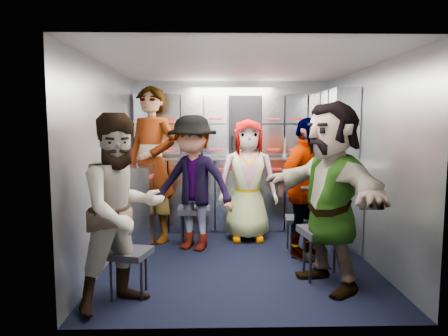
{
  "coord_description": "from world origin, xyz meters",
  "views": [
    {
      "loc": [
        -0.25,
        -4.28,
        1.48
      ],
      "look_at": [
        -0.14,
        0.35,
        0.98
      ],
      "focal_mm": 32.0,
      "sensor_mm": 36.0,
      "label": 1
    }
  ],
  "objects_px": {
    "jump_seat_near_left": "(128,255)",
    "jump_seat_near_right": "(324,234)",
    "attendant_arc_a": "(122,211)",
    "jump_seat_center": "(246,209)",
    "attendant_arc_d": "(305,188)",
    "attendant_standing": "(152,164)",
    "attendant_arc_b": "(193,183)",
    "attendant_arc_e": "(330,195)",
    "attendant_arc_c": "(248,180)",
    "jump_seat_mid_right": "(301,221)",
    "jump_seat_mid_left": "(194,212)"
  },
  "relations": [
    {
      "from": "jump_seat_near_left",
      "to": "jump_seat_near_right",
      "type": "xyz_separation_m",
      "value": [
        1.79,
        0.36,
        0.07
      ]
    },
    {
      "from": "attendant_arc_a",
      "to": "jump_seat_center",
      "type": "bearing_deg",
      "value": 17.43
    },
    {
      "from": "attendant_arc_a",
      "to": "attendant_arc_d",
      "type": "relative_size",
      "value": 1.01
    },
    {
      "from": "jump_seat_center",
      "to": "attendant_standing",
      "type": "bearing_deg",
      "value": -170.78
    },
    {
      "from": "attendant_arc_b",
      "to": "attendant_arc_e",
      "type": "height_order",
      "value": "attendant_arc_e"
    },
    {
      "from": "attendant_arc_c",
      "to": "attendant_arc_a",
      "type": "bearing_deg",
      "value": -122.48
    },
    {
      "from": "jump_seat_near_left",
      "to": "attendant_arc_e",
      "type": "bearing_deg",
      "value": 5.83
    },
    {
      "from": "attendant_arc_e",
      "to": "attendant_arc_d",
      "type": "bearing_deg",
      "value": 160.41
    },
    {
      "from": "attendant_arc_e",
      "to": "jump_seat_near_left",
      "type": "bearing_deg",
      "value": -107.05
    },
    {
      "from": "attendant_arc_c",
      "to": "attendant_arc_b",
      "type": "bearing_deg",
      "value": -151.04
    },
    {
      "from": "attendant_arc_e",
      "to": "jump_seat_mid_right",
      "type": "bearing_deg",
      "value": 159.81
    },
    {
      "from": "jump_seat_near_right",
      "to": "attendant_arc_b",
      "type": "height_order",
      "value": "attendant_arc_b"
    },
    {
      "from": "jump_seat_mid_left",
      "to": "jump_seat_center",
      "type": "xyz_separation_m",
      "value": [
        0.68,
        0.38,
        -0.05
      ]
    },
    {
      "from": "jump_seat_center",
      "to": "attendant_arc_c",
      "type": "distance_m",
      "value": 0.45
    },
    {
      "from": "jump_seat_near_right",
      "to": "attendant_arc_b",
      "type": "xyz_separation_m",
      "value": [
        -1.3,
        0.95,
        0.36
      ]
    },
    {
      "from": "attendant_arc_b",
      "to": "attendant_arc_e",
      "type": "distance_m",
      "value": 1.72
    },
    {
      "from": "attendant_arc_a",
      "to": "attendant_arc_d",
      "type": "distance_m",
      "value": 2.1
    },
    {
      "from": "attendant_standing",
      "to": "attendant_arc_d",
      "type": "distance_m",
      "value": 1.93
    },
    {
      "from": "attendant_arc_d",
      "to": "jump_seat_mid_right",
      "type": "bearing_deg",
      "value": 45.44
    },
    {
      "from": "jump_seat_near_left",
      "to": "jump_seat_mid_left",
      "type": "xyz_separation_m",
      "value": [
        0.49,
        1.49,
        0.05
      ]
    },
    {
      "from": "jump_seat_mid_right",
      "to": "jump_seat_near_right",
      "type": "distance_m",
      "value": 0.81
    },
    {
      "from": "attendant_standing",
      "to": "attendant_arc_d",
      "type": "height_order",
      "value": "attendant_standing"
    },
    {
      "from": "jump_seat_near_left",
      "to": "attendant_arc_e",
      "type": "height_order",
      "value": "attendant_arc_e"
    },
    {
      "from": "jump_seat_near_right",
      "to": "attendant_arc_e",
      "type": "height_order",
      "value": "attendant_arc_e"
    },
    {
      "from": "jump_seat_mid_right",
      "to": "attendant_arc_c",
      "type": "relative_size",
      "value": 0.26
    },
    {
      "from": "attendant_arc_a",
      "to": "jump_seat_near_left",
      "type": "bearing_deg",
      "value": 47.08
    },
    {
      "from": "jump_seat_near_left",
      "to": "jump_seat_mid_right",
      "type": "bearing_deg",
      "value": 33.79
    },
    {
      "from": "attendant_arc_a",
      "to": "attendant_arc_e",
      "type": "distance_m",
      "value": 1.83
    },
    {
      "from": "jump_seat_mid_left",
      "to": "jump_seat_near_right",
      "type": "relative_size",
      "value": 0.94
    },
    {
      "from": "jump_seat_center",
      "to": "jump_seat_near_left",
      "type": "bearing_deg",
      "value": -121.96
    },
    {
      "from": "jump_seat_mid_left",
      "to": "attendant_arc_c",
      "type": "height_order",
      "value": "attendant_arc_c"
    },
    {
      "from": "jump_seat_mid_right",
      "to": "attendant_arc_e",
      "type": "xyz_separation_m",
      "value": [
        0.05,
        -0.99,
        0.49
      ]
    },
    {
      "from": "jump_seat_near_left",
      "to": "jump_seat_mid_left",
      "type": "relative_size",
      "value": 0.9
    },
    {
      "from": "attendant_arc_d",
      "to": "attendant_arc_e",
      "type": "relative_size",
      "value": 0.92
    },
    {
      "from": "jump_seat_mid_right",
      "to": "attendant_arc_a",
      "type": "relative_size",
      "value": 0.26
    },
    {
      "from": "attendant_arc_c",
      "to": "attendant_arc_e",
      "type": "bearing_deg",
      "value": -68.08
    },
    {
      "from": "attendant_standing",
      "to": "jump_seat_mid_left",
      "type": "bearing_deg",
      "value": 8.86
    },
    {
      "from": "jump_seat_near_left",
      "to": "jump_seat_mid_left",
      "type": "bearing_deg",
      "value": 71.82
    },
    {
      "from": "jump_seat_center",
      "to": "attendant_arc_d",
      "type": "xyz_separation_m",
      "value": [
        0.58,
        -0.88,
        0.42
      ]
    },
    {
      "from": "attendant_arc_c",
      "to": "jump_seat_mid_left",
      "type": "bearing_deg",
      "value": -163.8
    },
    {
      "from": "jump_seat_near_left",
      "to": "jump_seat_mid_left",
      "type": "height_order",
      "value": "jump_seat_mid_left"
    },
    {
      "from": "attendant_arc_d",
      "to": "attendant_arc_c",
      "type": "bearing_deg",
      "value": 84.77
    },
    {
      "from": "jump_seat_near_right",
      "to": "attendant_arc_d",
      "type": "bearing_deg",
      "value": 94.23
    },
    {
      "from": "jump_seat_mid_right",
      "to": "attendant_arc_b",
      "type": "distance_m",
      "value": 1.34
    },
    {
      "from": "attendant_arc_a",
      "to": "attendant_arc_b",
      "type": "xyz_separation_m",
      "value": [
        0.49,
        1.49,
        0.01
      ]
    },
    {
      "from": "jump_seat_mid_left",
      "to": "attendant_arc_b",
      "type": "distance_m",
      "value": 0.43
    },
    {
      "from": "attendant_arc_b",
      "to": "attendant_arc_e",
      "type": "bearing_deg",
      "value": -16.63
    },
    {
      "from": "attendant_arc_b",
      "to": "attendant_arc_d",
      "type": "relative_size",
      "value": 1.02
    },
    {
      "from": "attendant_standing",
      "to": "attendant_arc_c",
      "type": "distance_m",
      "value": 1.24
    },
    {
      "from": "jump_seat_mid_right",
      "to": "attendant_standing",
      "type": "xyz_separation_m",
      "value": [
        -1.8,
        0.51,
        0.62
      ]
    }
  ]
}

